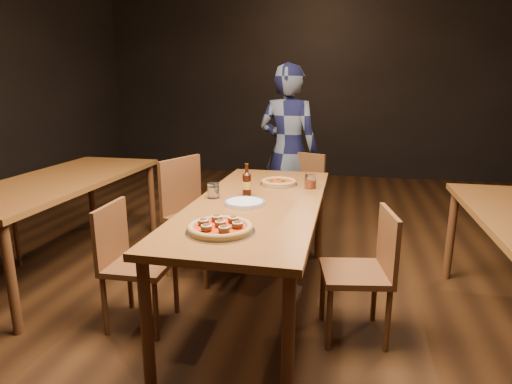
% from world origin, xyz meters
% --- Properties ---
extents(ground, '(9.00, 9.00, 0.00)m').
position_xyz_m(ground, '(0.00, 0.00, 0.00)').
color(ground, black).
extents(room_shell, '(9.00, 9.00, 9.00)m').
position_xyz_m(room_shell, '(0.00, 0.00, 1.86)').
color(room_shell, black).
rests_on(room_shell, ground).
extents(table_main, '(0.80, 2.00, 0.75)m').
position_xyz_m(table_main, '(0.00, 0.00, 0.68)').
color(table_main, brown).
rests_on(table_main, ground).
extents(table_left, '(0.80, 2.00, 0.75)m').
position_xyz_m(table_left, '(-1.70, 0.30, 0.68)').
color(table_left, brown).
rests_on(table_left, ground).
extents(chair_main_nw, '(0.39, 0.39, 0.81)m').
position_xyz_m(chair_main_nw, '(-0.67, -0.37, 0.41)').
color(chair_main_nw, '#562C16').
rests_on(chair_main_nw, ground).
extents(chair_main_sw, '(0.58, 0.58, 0.96)m').
position_xyz_m(chair_main_sw, '(-0.54, 0.42, 0.48)').
color(chair_main_sw, '#562C16').
rests_on(chair_main_sw, ground).
extents(chair_main_e, '(0.44, 0.44, 0.82)m').
position_xyz_m(chair_main_e, '(0.63, -0.22, 0.41)').
color(chair_main_e, '#562C16').
rests_on(chair_main_e, ground).
extents(chair_end, '(0.54, 0.54, 0.89)m').
position_xyz_m(chair_end, '(0.09, 1.20, 0.45)').
color(chair_end, '#562C16').
rests_on(chair_end, ground).
extents(pizza_meatball, '(0.36, 0.36, 0.07)m').
position_xyz_m(pizza_meatball, '(-0.06, -0.63, 0.77)').
color(pizza_meatball, '#B7B7BF').
rests_on(pizza_meatball, table_main).
extents(pizza_margherita, '(0.28, 0.28, 0.04)m').
position_xyz_m(pizza_margherita, '(0.06, 0.48, 0.77)').
color(pizza_margherita, '#B7B7BF').
rests_on(pizza_margherita, table_main).
extents(plate_stack, '(0.25, 0.25, 0.02)m').
position_xyz_m(plate_stack, '(-0.06, -0.11, 0.76)').
color(plate_stack, white).
rests_on(plate_stack, table_main).
extents(beer_bottle, '(0.06, 0.06, 0.21)m').
position_xyz_m(beer_bottle, '(-0.10, 0.12, 0.83)').
color(beer_bottle, black).
rests_on(beer_bottle, table_main).
extents(water_glass, '(0.08, 0.08, 0.10)m').
position_xyz_m(water_glass, '(-0.30, 0.01, 0.80)').
color(water_glass, white).
rests_on(water_glass, table_main).
extents(amber_glass, '(0.08, 0.08, 0.10)m').
position_xyz_m(amber_glass, '(0.30, 0.42, 0.80)').
color(amber_glass, '#AE3E13').
rests_on(amber_glass, table_main).
extents(diner, '(0.70, 0.55, 1.68)m').
position_xyz_m(diner, '(-0.02, 1.50, 0.84)').
color(diner, black).
rests_on(diner, ground).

